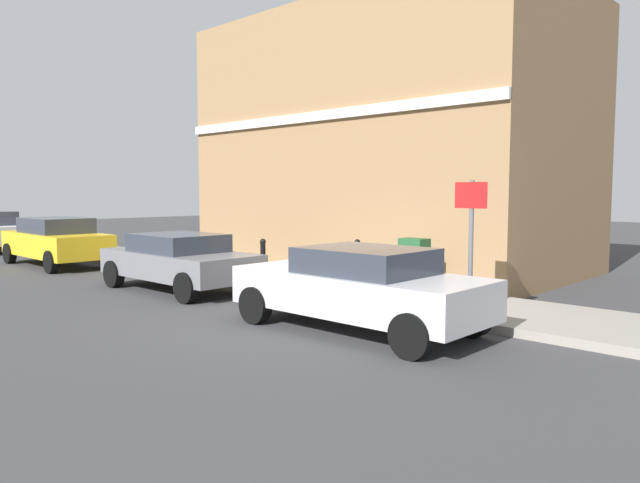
{
  "coord_description": "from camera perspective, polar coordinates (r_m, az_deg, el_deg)",
  "views": [
    {
      "loc": [
        -7.96,
        -7.43,
        2.26
      ],
      "look_at": [
        1.16,
        1.25,
        1.2
      ],
      "focal_mm": 33.29,
      "sensor_mm": 36.0,
      "label": 1
    }
  ],
  "objects": [
    {
      "name": "utility_cabinet",
      "position": [
        12.42,
        9.02,
        -2.55
      ],
      "size": [
        0.46,
        0.61,
        1.15
      ],
      "color": "#1E4C28",
      "rests_on": "sidewalk"
    },
    {
      "name": "ground",
      "position": [
        11.12,
        0.54,
        -6.91
      ],
      "size": [
        80.0,
        80.0,
        0.0
      ],
      "primitive_type": "plane",
      "color": "#38383A"
    },
    {
      "name": "car_grey",
      "position": [
        13.98,
        -13.36,
        -1.74
      ],
      "size": [
        1.94,
        4.09,
        1.3
      ],
      "rotation": [
        0.0,
        0.0,
        1.58
      ],
      "color": "slate",
      "rests_on": "ground"
    },
    {
      "name": "bollard_far_kerb",
      "position": [
        13.64,
        -5.5,
        -1.76
      ],
      "size": [
        0.14,
        0.14,
        1.04
      ],
      "color": "black",
      "rests_on": "sidewalk"
    },
    {
      "name": "car_silver",
      "position": [
        9.67,
        3.83,
        -4.34
      ],
      "size": [
        1.91,
        4.32,
        1.36
      ],
      "rotation": [
        0.0,
        0.0,
        1.58
      ],
      "color": "#B7B7BC",
      "rests_on": "ground"
    },
    {
      "name": "bollard_near_cabinet",
      "position": [
        13.47,
        3.6,
        -1.83
      ],
      "size": [
        0.14,
        0.14,
        1.04
      ],
      "color": "black",
      "rests_on": "sidewalk"
    },
    {
      "name": "street_sign",
      "position": [
        10.31,
        14.31,
        1.34
      ],
      "size": [
        0.08,
        0.6,
        2.3
      ],
      "color": "#59595B",
      "rests_on": "sidewalk"
    },
    {
      "name": "sidewalk",
      "position": [
        16.82,
        -9.98,
        -2.73
      ],
      "size": [
        2.54,
        30.0,
        0.15
      ],
      "primitive_type": "cube",
      "color": "gray",
      "rests_on": "ground"
    },
    {
      "name": "car_yellow",
      "position": [
        19.79,
        -24.02,
        0.1
      ],
      "size": [
        1.9,
        4.43,
        1.47
      ],
      "rotation": [
        0.0,
        0.0,
        1.56
      ],
      "color": "gold",
      "rests_on": "ground"
    },
    {
      "name": "corner_building",
      "position": [
        17.88,
        6.7,
        9.16
      ],
      "size": [
        6.27,
        10.56,
        7.25
      ],
      "color": "olive",
      "rests_on": "ground"
    }
  ]
}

